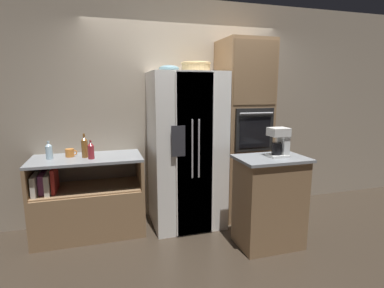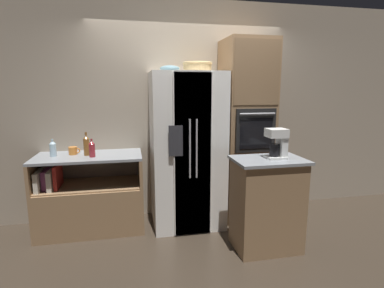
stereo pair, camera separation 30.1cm
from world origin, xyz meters
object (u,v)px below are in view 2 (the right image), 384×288
at_px(bottle_tall, 53,148).
at_px(bottle_wide, 92,149).
at_px(fruit_bowl, 170,69).
at_px(refrigerator, 187,150).
at_px(bottle_short, 87,145).
at_px(coffee_maker, 278,142).
at_px(wicker_basket, 197,67).
at_px(mug, 73,151).
at_px(wall_oven, 246,131).

relative_size(bottle_tall, bottle_wide, 0.97).
relative_size(fruit_bowl, bottle_wide, 1.12).
relative_size(refrigerator, bottle_tall, 9.34).
bearing_deg(bottle_tall, bottle_short, -4.48).
bearing_deg(bottle_wide, fruit_bowl, 6.24).
bearing_deg(coffee_maker, bottle_tall, 159.83).
height_order(bottle_tall, bottle_short, bottle_short).
bearing_deg(bottle_tall, bottle_wide, -15.77).
xyz_separation_m(wicker_basket, bottle_wide, (-1.26, -0.14, -0.93)).
distance_m(refrigerator, bottle_short, 1.18).
xyz_separation_m(bottle_wide, mug, (-0.24, 0.18, -0.05)).
bearing_deg(wicker_basket, refrigerator, -147.17).
bearing_deg(bottle_wide, mug, 143.03).
bearing_deg(bottle_tall, fruit_bowl, -1.06).
height_order(wicker_basket, bottle_tall, wicker_basket).
bearing_deg(coffee_maker, refrigerator, 135.63).
xyz_separation_m(bottle_wide, coffee_maker, (1.91, -0.74, 0.14)).
distance_m(bottle_short, mug, 0.20).
bearing_deg(refrigerator, fruit_bowl, 163.36).
bearing_deg(wicker_basket, mug, 178.57).
relative_size(wicker_basket, fruit_bowl, 1.54).
bearing_deg(wicker_basket, bottle_tall, -179.48).
distance_m(bottle_short, bottle_wide, 0.12).
distance_m(mug, coffee_maker, 2.34).
height_order(refrigerator, wall_oven, wall_oven).
bearing_deg(mug, refrigerator, -5.73).
distance_m(bottle_tall, bottle_wide, 0.46).
relative_size(fruit_bowl, bottle_tall, 1.16).
bearing_deg(fruit_bowl, bottle_short, -179.76).
bearing_deg(mug, bottle_wide, -36.97).
height_order(bottle_tall, coffee_maker, coffee_maker).
bearing_deg(bottle_tall, refrigerator, -3.04).
height_order(wicker_basket, fruit_bowl, wicker_basket).
bearing_deg(refrigerator, bottle_wide, -177.77).
xyz_separation_m(bottle_tall, mug, (0.21, 0.05, -0.05)).
height_order(wall_oven, coffee_maker, wall_oven).
distance_m(refrigerator, wicker_basket, 1.02).
bearing_deg(wall_oven, bottle_short, -179.78).
bearing_deg(fruit_bowl, coffee_maker, -40.27).
bearing_deg(refrigerator, wall_oven, 4.43).
bearing_deg(coffee_maker, mug, 156.86).
bearing_deg(coffee_maker, wicker_basket, 126.36).
relative_size(wall_oven, mug, 17.38).
bearing_deg(mug, wicker_basket, -1.43).
xyz_separation_m(wall_oven, coffee_maker, (0.02, -0.84, 0.01)).
height_order(refrigerator, fruit_bowl, fruit_bowl).
height_order(refrigerator, bottle_short, refrigerator).
bearing_deg(bottle_wide, coffee_maker, -21.16).
xyz_separation_m(wicker_basket, mug, (-1.50, 0.04, -0.98)).
height_order(fruit_bowl, bottle_wide, fruit_bowl).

